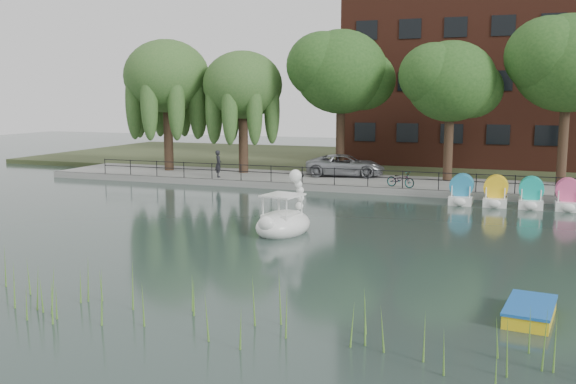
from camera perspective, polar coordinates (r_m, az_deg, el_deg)
The scene contains 18 objects.
ground_plane at distance 25.51m, azimuth -4.17°, elevation -4.09°, with size 120.00×120.00×0.00m, color #354744.
promenade at distance 40.37m, azimuth 5.22°, elevation 0.87°, with size 40.00×6.00×0.40m, color gray.
kerb at distance 37.55m, azimuth 4.05°, elevation 0.31°, with size 40.00×0.25×0.40m, color gray.
land_strip at distance 53.93m, azimuth 9.08°, elevation 2.71°, with size 60.00×22.00×0.36m, color #47512D.
railing at distance 37.62m, azimuth 4.15°, elevation 1.77°, with size 32.00×0.05×1.00m.
apartment_building at distance 52.87m, azimuth 16.95°, elevation 12.30°, with size 20.00×10.07×18.00m.
willow_left at distance 45.59m, azimuth -10.73°, elevation 10.04°, with size 5.88×5.88×9.01m.
willow_mid at distance 43.48m, azimuth -4.04°, elevation 9.43°, with size 5.32×5.32×8.15m.
broadleaf_center at distance 42.23m, azimuth 4.73°, elevation 10.55°, with size 6.00×6.00×9.25m.
broadleaf_right at distance 40.40m, azimuth 14.27°, elevation 9.45°, with size 5.40×5.40×8.32m.
broadleaf_far at distance 41.26m, azimuth 23.63°, elevation 10.39°, with size 6.30×6.30×9.71m.
minivan at distance 41.75m, azimuth 5.11°, elevation 2.52°, with size 5.81×2.67×1.62m, color gray.
bicycle at distance 37.12m, azimuth 9.98°, elevation 1.19°, with size 1.72×0.60×1.00m, color gray.
pedestrian at distance 41.23m, azimuth -6.21°, elevation 2.68°, with size 0.71×0.48×1.98m, color black.
swan_boat at distance 26.26m, azimuth -0.36°, elevation -2.47°, with size 2.39×3.28×2.53m.
pedal_boat_row at distance 34.49m, azimuth 20.80°, elevation -0.28°, with size 7.95×1.70×1.40m.
yellow_rowboat at distance 17.50m, azimuth 20.71°, elevation -9.85°, with size 1.37×2.31×0.40m.
reed_bank at distance 16.34m, azimuth -11.63°, elevation -9.36°, with size 24.00×2.40×1.20m.
Camera 1 is at (10.30, -22.66, 5.58)m, focal length 40.00 mm.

